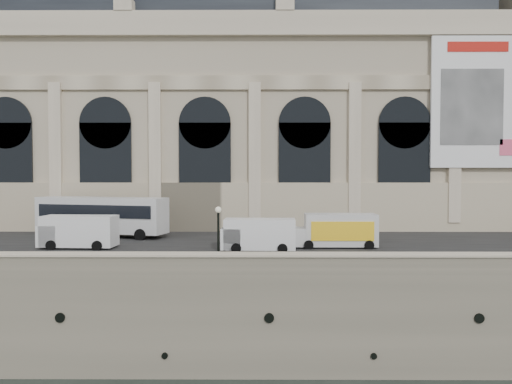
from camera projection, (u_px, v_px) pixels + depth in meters
ground at (234, 380)px, 28.68m from camera, size 260.00×260.00×0.00m
quay at (248, 244)px, 63.55m from camera, size 160.00×70.00×6.00m
street at (242, 242)px, 42.46m from camera, size 160.00×24.00×0.06m
parapet at (235, 263)px, 29.05m from camera, size 160.00×1.40×1.21m
museum at (196, 108)px, 58.86m from camera, size 69.00×18.70×29.10m
bus_left at (101, 215)px, 46.17m from camera, size 12.78×5.80×3.70m
van_b at (255, 235)px, 37.61m from camera, size 5.61×2.48×2.46m
van_c at (75, 232)px, 38.99m from camera, size 5.93×2.66×2.59m
box_truck at (336, 231)px, 39.41m from camera, size 6.72×2.43×2.70m
lamp_right at (218, 237)px, 31.14m from camera, size 0.39×0.39×3.80m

